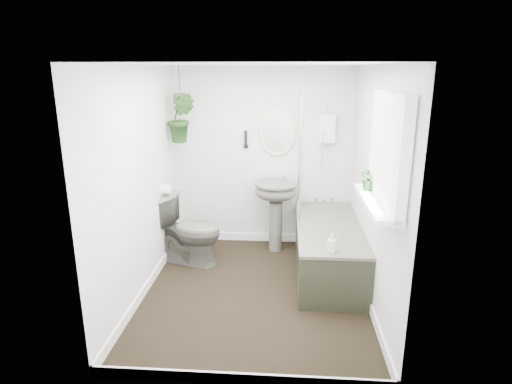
{
  "coord_description": "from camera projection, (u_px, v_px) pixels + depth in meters",
  "views": [
    {
      "loc": [
        0.3,
        -4.03,
        2.26
      ],
      "look_at": [
        0.0,
        0.15,
        1.05
      ],
      "focal_mm": 30.0,
      "sensor_mm": 36.0,
      "label": 1
    }
  ],
  "objects": [
    {
      "name": "bath_screen",
      "position": [
        300.0,
        155.0,
        5.07
      ],
      "size": [
        0.04,
        0.72,
        1.4
      ],
      "primitive_type": null,
      "color": "silver",
      "rests_on": "bathtub"
    },
    {
      "name": "wall_front",
      "position": [
        239.0,
        242.0,
        2.84
      ],
      "size": [
        2.3,
        0.02,
        2.3
      ],
      "primitive_type": "cube",
      "color": "white",
      "rests_on": "ground"
    },
    {
      "name": "soap_bottle",
      "position": [
        332.0,
        243.0,
        4.07
      ],
      "size": [
        0.11,
        0.11,
        0.18
      ],
      "primitive_type": "imported",
      "rotation": [
        0.0,
        0.0,
        -0.42
      ],
      "color": "black",
      "rests_on": "bathtub"
    },
    {
      "name": "toilet",
      "position": [
        188.0,
        229.0,
        5.11
      ],
      "size": [
        0.9,
        0.66,
        0.82
      ],
      "primitive_type": "imported",
      "rotation": [
        0.0,
        0.0,
        1.29
      ],
      "color": "#515047",
      "rests_on": "floor"
    },
    {
      "name": "bathtub",
      "position": [
        328.0,
        249.0,
        4.86
      ],
      "size": [
        0.72,
        1.72,
        0.58
      ],
      "primitive_type": null,
      "color": "#515047",
      "rests_on": "floor"
    },
    {
      "name": "skirting",
      "position": [
        255.0,
        287.0,
        4.5
      ],
      "size": [
        2.3,
        2.8,
        0.1
      ],
      "primitive_type": "cube",
      "color": "white",
      "rests_on": "floor"
    },
    {
      "name": "oval_mirror",
      "position": [
        277.0,
        131.0,
        5.4
      ],
      "size": [
        0.46,
        0.03,
        0.62
      ],
      "primitive_type": "ellipsoid",
      "color": "beige",
      "rests_on": "wall_back"
    },
    {
      "name": "shower_box",
      "position": [
        327.0,
        128.0,
        5.31
      ],
      "size": [
        0.2,
        0.1,
        0.35
      ],
      "primitive_type": "cube",
      "color": "white",
      "rests_on": "wall_back"
    },
    {
      "name": "ceiling",
      "position": [
        255.0,
        63.0,
        3.87
      ],
      "size": [
        2.3,
        2.8,
        0.02
      ],
      "primitive_type": "cube",
      "color": "white",
      "rests_on": "ground"
    },
    {
      "name": "window_blinds",
      "position": [
        382.0,
        151.0,
        3.31
      ],
      "size": [
        0.01,
        0.86,
        0.76
      ],
      "primitive_type": "cube",
      "color": "white",
      "rests_on": "wall_right"
    },
    {
      "name": "pedestal_sink",
      "position": [
        276.0,
        217.0,
        5.43
      ],
      "size": [
        0.57,
        0.5,
        0.91
      ],
      "primitive_type": null,
      "rotation": [
        0.0,
        0.0,
        0.08
      ],
      "color": "#515047",
      "rests_on": "floor"
    },
    {
      "name": "sill_plant",
      "position": [
        370.0,
        178.0,
        3.68
      ],
      "size": [
        0.24,
        0.23,
        0.22
      ],
      "primitive_type": "imported",
      "rotation": [
        0.0,
        0.0,
        0.36
      ],
      "color": "black",
      "rests_on": "window_sill"
    },
    {
      "name": "floor",
      "position": [
        255.0,
        292.0,
        4.52
      ],
      "size": [
        2.3,
        2.8,
        0.02
      ],
      "primitive_type": "cube",
      "color": "black",
      "rests_on": "ground"
    },
    {
      "name": "window_recess",
      "position": [
        388.0,
        151.0,
        3.31
      ],
      "size": [
        0.08,
        1.0,
        0.9
      ],
      "primitive_type": "cube",
      "color": "white",
      "rests_on": "wall_right"
    },
    {
      "name": "window_sill",
      "position": [
        375.0,
        202.0,
        3.43
      ],
      "size": [
        0.18,
        1.0,
        0.04
      ],
      "primitive_type": "cube",
      "color": "white",
      "rests_on": "wall_right"
    },
    {
      "name": "hanging_plant",
      "position": [
        181.0,
        118.0,
        5.13
      ],
      "size": [
        0.35,
        0.29,
        0.59
      ],
      "primitive_type": "imported",
      "rotation": [
        0.0,
        0.0,
        0.1
      ],
      "color": "black",
      "rests_on": "ceiling"
    },
    {
      "name": "wall_back",
      "position": [
        263.0,
        158.0,
        5.55
      ],
      "size": [
        2.3,
        0.02,
        2.3
      ],
      "primitive_type": "cube",
      "color": "white",
      "rests_on": "ground"
    },
    {
      "name": "toilet_roll_holder",
      "position": [
        166.0,
        189.0,
        5.01
      ],
      "size": [
        0.11,
        0.11,
        0.11
      ],
      "primitive_type": "cylinder",
      "rotation": [
        0.0,
        1.57,
        0.0
      ],
      "color": "white",
      "rests_on": "wall_left"
    },
    {
      "name": "wall_sconce",
      "position": [
        246.0,
        139.0,
        5.44
      ],
      "size": [
        0.04,
        0.04,
        0.22
      ],
      "primitive_type": "cylinder",
      "color": "black",
      "rests_on": "wall_back"
    },
    {
      "name": "wall_left",
      "position": [
        139.0,
        184.0,
        4.27
      ],
      "size": [
        0.02,
        2.8,
        2.3
      ],
      "primitive_type": "cube",
      "color": "white",
      "rests_on": "ground"
    },
    {
      "name": "wall_right",
      "position": [
        375.0,
        189.0,
        4.11
      ],
      "size": [
        0.02,
        2.8,
        2.3
      ],
      "primitive_type": "cube",
      "color": "white",
      "rests_on": "ground"
    },
    {
      "name": "hanging_pot",
      "position": [
        180.0,
        98.0,
        5.07
      ],
      "size": [
        0.16,
        0.16,
        0.12
      ],
      "primitive_type": "cylinder",
      "color": "#4D4435",
      "rests_on": "ceiling"
    }
  ]
}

